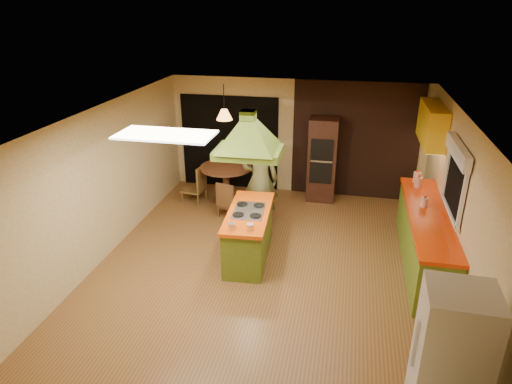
% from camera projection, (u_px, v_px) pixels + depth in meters
% --- Properties ---
extents(ground, '(6.50, 6.50, 0.00)m').
position_uv_depth(ground, '(268.00, 266.00, 7.47)').
color(ground, brown).
rests_on(ground, ground).
extents(room_walls, '(5.50, 6.50, 6.50)m').
position_uv_depth(room_walls, '(269.00, 196.00, 6.98)').
color(room_walls, beige).
rests_on(room_walls, ground).
extents(ceiling_plane, '(6.50, 6.50, 0.00)m').
position_uv_depth(ceiling_plane, '(270.00, 115.00, 6.49)').
color(ceiling_plane, silver).
rests_on(ceiling_plane, room_walls).
extents(brick_panel, '(2.64, 0.03, 2.50)m').
position_uv_depth(brick_panel, '(355.00, 141.00, 9.65)').
color(brick_panel, '#381E14').
rests_on(brick_panel, ground).
extents(nook_opening, '(2.20, 0.03, 2.10)m').
position_uv_depth(nook_opening, '(230.00, 142.00, 10.25)').
color(nook_opening, black).
rests_on(nook_opening, ground).
extents(right_counter, '(0.62, 3.05, 0.92)m').
position_uv_depth(right_counter, '(425.00, 238.00, 7.36)').
color(right_counter, olive).
rests_on(right_counter, ground).
extents(upper_cabinets, '(0.34, 1.40, 0.70)m').
position_uv_depth(upper_cabinets, '(432.00, 124.00, 8.20)').
color(upper_cabinets, yellow).
rests_on(upper_cabinets, room_walls).
extents(window_right, '(0.12, 1.35, 1.06)m').
position_uv_depth(window_right, '(457.00, 167.00, 6.62)').
color(window_right, black).
rests_on(window_right, room_walls).
extents(fluor_panel, '(1.20, 0.60, 0.03)m').
position_uv_depth(fluor_panel, '(165.00, 135.00, 5.63)').
color(fluor_panel, white).
rests_on(fluor_panel, ceiling_plane).
extents(kitchen_island, '(0.79, 1.71, 0.86)m').
position_uv_depth(kitchen_island, '(249.00, 234.00, 7.58)').
color(kitchen_island, '#5E711C').
rests_on(kitchen_island, ground).
extents(range_hood, '(1.03, 0.75, 0.79)m').
position_uv_depth(range_hood, '(248.00, 127.00, 6.87)').
color(range_hood, '#576E1B').
rests_on(range_hood, ceiling_plane).
extents(man, '(0.75, 0.56, 1.85)m').
position_uv_depth(man, '(260.00, 180.00, 8.47)').
color(man, brown).
rests_on(man, ground).
extents(refrigerator, '(0.68, 0.64, 1.59)m').
position_uv_depth(refrigerator, '(450.00, 360.00, 4.43)').
color(refrigerator, silver).
rests_on(refrigerator, ground).
extents(wall_oven, '(0.59, 0.60, 1.79)m').
position_uv_depth(wall_oven, '(322.00, 159.00, 9.66)').
color(wall_oven, '#422115').
rests_on(wall_oven, ground).
extents(dining_table, '(1.07, 1.07, 0.80)m').
position_uv_depth(dining_table, '(226.00, 177.00, 9.62)').
color(dining_table, brown).
rests_on(dining_table, ground).
extents(chair_left, '(0.50, 0.50, 0.80)m').
position_uv_depth(chair_left, '(193.00, 183.00, 9.72)').
color(chair_left, brown).
rests_on(chair_left, ground).
extents(chair_near, '(0.50, 0.50, 0.74)m').
position_uv_depth(chair_near, '(230.00, 198.00, 9.06)').
color(chair_near, brown).
rests_on(chair_near, ground).
extents(pendant_lamp, '(0.39, 0.39, 0.21)m').
position_uv_depth(pendant_lamp, '(224.00, 115.00, 9.09)').
color(pendant_lamp, '#FF9E3F').
rests_on(pendant_lamp, ceiling_plane).
extents(canister_large, '(0.17, 0.17, 0.20)m').
position_uv_depth(canister_large, '(417.00, 177.00, 8.34)').
color(canister_large, beige).
rests_on(canister_large, right_counter).
extents(canister_medium, '(0.17, 0.17, 0.19)m').
position_uv_depth(canister_medium, '(418.00, 182.00, 8.13)').
color(canister_medium, beige).
rests_on(canister_medium, right_counter).
extents(canister_small, '(0.15, 0.15, 0.15)m').
position_uv_depth(canister_small, '(424.00, 202.00, 7.37)').
color(canister_small, beige).
rests_on(canister_small, right_counter).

